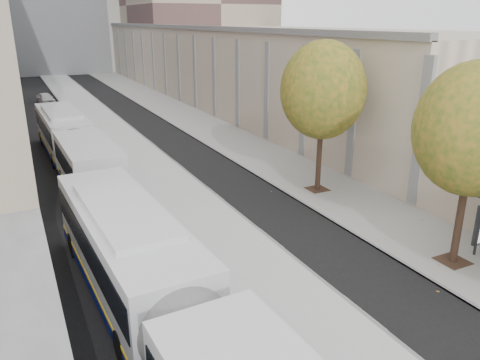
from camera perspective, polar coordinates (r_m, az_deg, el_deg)
bus_platform at (r=34.66m, az=-13.70°, el=3.67°), size 4.25×150.00×0.15m
sidewalk at (r=37.11m, az=-1.57°, el=5.16°), size 4.75×150.00×0.08m
building_tan at (r=67.34m, az=-3.17°, el=14.79°), size 18.00×92.00×8.00m
tree_c at (r=18.40m, az=26.67°, el=5.49°), size 4.20×4.20×7.28m
tree_d at (r=24.74m, az=10.07°, el=10.70°), size 4.40×4.40×7.60m
bus_near at (r=12.96m, az=-8.58°, el=-15.46°), size 3.50×18.00×2.98m
bus_far at (r=30.96m, az=-19.73°, el=4.16°), size 3.02×17.37×2.88m
distant_car at (r=57.05m, az=-22.62°, el=9.18°), size 1.96×3.67×1.19m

